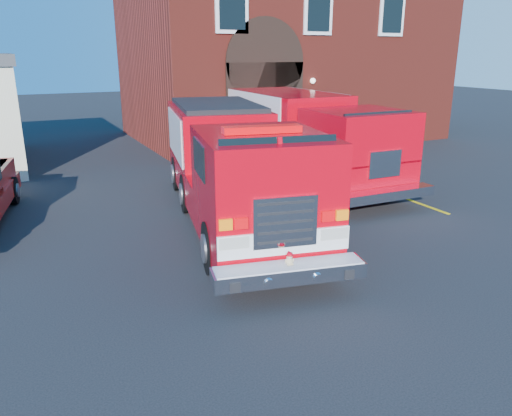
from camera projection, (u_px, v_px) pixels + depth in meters
name	position (u px, v px, depth m)	size (l,w,h in m)	color
ground	(234.00, 247.00, 11.85)	(100.00, 100.00, 0.00)	black
parking_stripe_near	(412.00, 201.00, 15.46)	(0.12, 3.00, 0.01)	gold
parking_stripe_mid	(353.00, 180.00, 18.02)	(0.12, 3.00, 0.01)	gold
parking_stripe_far	(308.00, 164.00, 20.58)	(0.12, 3.00, 0.01)	gold
fire_station	(280.00, 55.00, 26.33)	(15.20, 10.20, 8.45)	maroon
fire_engine	(233.00, 165.00, 13.27)	(4.64, 10.05, 2.99)	black
secondary_truck	(305.00, 134.00, 17.76)	(3.09, 9.28, 2.99)	black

